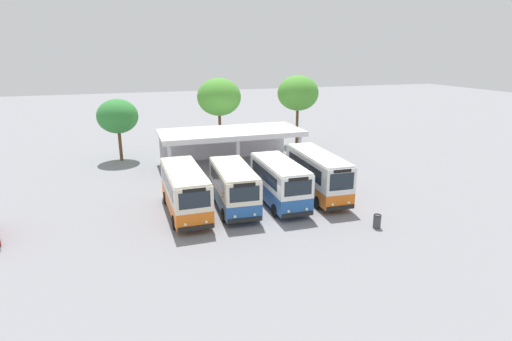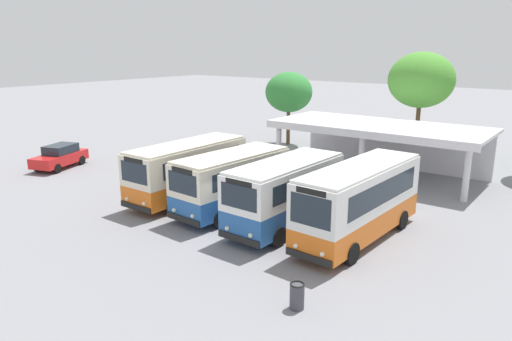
% 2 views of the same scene
% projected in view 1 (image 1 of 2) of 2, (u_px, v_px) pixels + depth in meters
% --- Properties ---
extents(ground_plane, '(180.00, 180.00, 0.00)m').
position_uv_depth(ground_plane, '(279.00, 215.00, 27.72)').
color(ground_plane, gray).
extents(city_bus_nearest_orange, '(2.49, 7.62, 3.16)m').
position_uv_depth(city_bus_nearest_orange, '(185.00, 189.00, 27.57)').
color(city_bus_nearest_orange, black).
rests_on(city_bus_nearest_orange, ground).
extents(city_bus_second_in_row, '(2.75, 6.84, 3.08)m').
position_uv_depth(city_bus_second_in_row, '(234.00, 186.00, 28.40)').
color(city_bus_second_in_row, black).
rests_on(city_bus_second_in_row, ground).
extents(city_bus_middle_cream, '(2.52, 6.95, 3.19)m').
position_uv_depth(city_bus_middle_cream, '(279.00, 181.00, 29.26)').
color(city_bus_middle_cream, black).
rests_on(city_bus_middle_cream, ground).
extents(city_bus_fourth_amber, '(2.54, 8.01, 3.37)m').
position_uv_depth(city_bus_fourth_amber, '(317.00, 173.00, 30.89)').
color(city_bus_fourth_amber, black).
rests_on(city_bus_fourth_amber, ground).
extents(terminal_canopy, '(13.74, 6.00, 3.40)m').
position_uv_depth(terminal_canopy, '(229.00, 136.00, 40.10)').
color(terminal_canopy, silver).
rests_on(terminal_canopy, ground).
extents(waiting_chair_end_by_column, '(0.46, 0.46, 0.86)m').
position_uv_depth(waiting_chair_end_by_column, '(221.00, 163.00, 38.58)').
color(waiting_chair_end_by_column, slate).
rests_on(waiting_chair_end_by_column, ground).
extents(waiting_chair_second_from_end, '(0.46, 0.46, 0.86)m').
position_uv_depth(waiting_chair_second_from_end, '(228.00, 163.00, 38.79)').
color(waiting_chair_second_from_end, slate).
rests_on(waiting_chair_second_from_end, ground).
extents(waiting_chair_middle_seat, '(0.46, 0.46, 0.86)m').
position_uv_depth(waiting_chair_middle_seat, '(235.00, 162.00, 38.96)').
color(waiting_chair_middle_seat, slate).
rests_on(waiting_chair_middle_seat, ground).
extents(waiting_chair_fourth_seat, '(0.46, 0.46, 0.86)m').
position_uv_depth(waiting_chair_fourth_seat, '(242.00, 161.00, 39.24)').
color(waiting_chair_fourth_seat, slate).
rests_on(waiting_chair_fourth_seat, ground).
extents(roadside_tree_behind_canopy, '(4.80, 4.80, 7.96)m').
position_uv_depth(roadside_tree_behind_canopy, '(219.00, 97.00, 44.45)').
color(roadside_tree_behind_canopy, brown).
rests_on(roadside_tree_behind_canopy, ground).
extents(roadside_tree_east_of_canopy, '(4.75, 4.75, 8.09)m').
position_uv_depth(roadside_tree_east_of_canopy, '(298.00, 93.00, 46.99)').
color(roadside_tree_east_of_canopy, brown).
rests_on(roadside_tree_east_of_canopy, ground).
extents(roadside_tree_west_of_canopy, '(4.01, 4.01, 6.24)m').
position_uv_depth(roadside_tree_west_of_canopy, '(118.00, 116.00, 40.35)').
color(roadside_tree_west_of_canopy, brown).
rests_on(roadside_tree_west_of_canopy, ground).
extents(litter_bin_apron, '(0.49, 0.49, 0.90)m').
position_uv_depth(litter_bin_apron, '(377.00, 221.00, 25.65)').
color(litter_bin_apron, '#3F3F47').
rests_on(litter_bin_apron, ground).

